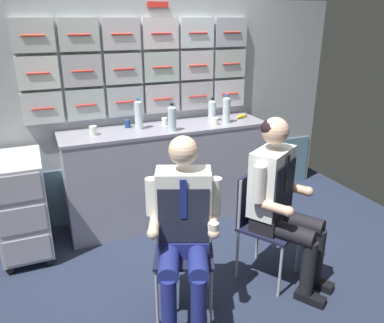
# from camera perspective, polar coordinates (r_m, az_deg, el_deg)

# --- Properties ---
(ground) EXTENTS (4.80, 4.80, 0.04)m
(ground) POSITION_cam_1_polar(r_m,az_deg,el_deg) (3.24, 1.40, -17.49)
(ground) COLOR #242C42
(galley_bulkhead) EXTENTS (4.20, 0.14, 2.15)m
(galley_bulkhead) POSITION_cam_1_polar(r_m,az_deg,el_deg) (3.93, -6.76, 7.75)
(galley_bulkhead) COLOR #A3A9AD
(galley_bulkhead) RESTS_ON ground
(galley_counter) EXTENTS (2.01, 0.53, 0.99)m
(galley_counter) POSITION_cam_1_polar(r_m,az_deg,el_deg) (3.89, -3.77, -1.84)
(galley_counter) COLOR #9997A7
(galley_counter) RESTS_ON ground
(service_trolley) EXTENTS (0.40, 0.65, 0.89)m
(service_trolley) POSITION_cam_1_polar(r_m,az_deg,el_deg) (3.61, -23.89, -5.80)
(service_trolley) COLOR black
(service_trolley) RESTS_ON ground
(folding_chair_left) EXTENTS (0.52, 0.52, 0.87)m
(folding_chair_left) POSITION_cam_1_polar(r_m,az_deg,el_deg) (2.76, -1.19, -10.83)
(folding_chair_left) COLOR #A8AAAF
(folding_chair_left) RESTS_ON ground
(crew_member_left) EXTENTS (0.55, 0.68, 1.29)m
(crew_member_left) POSITION_cam_1_polar(r_m,az_deg,el_deg) (2.53, -1.24, -9.30)
(crew_member_left) COLOR black
(crew_member_left) RESTS_ON ground
(folding_chair_right) EXTENTS (0.55, 0.55, 0.87)m
(folding_chair_right) POSITION_cam_1_polar(r_m,az_deg,el_deg) (3.08, 9.99, -7.61)
(folding_chair_right) COLOR #A8AAAF
(folding_chair_right) RESTS_ON ground
(crew_member_right) EXTENTS (0.63, 0.71, 1.32)m
(crew_member_right) POSITION_cam_1_polar(r_m,az_deg,el_deg) (2.93, 13.01, -4.93)
(crew_member_right) COLOR black
(crew_member_right) RESTS_ON ground
(water_bottle_short) EXTENTS (0.07, 0.07, 0.30)m
(water_bottle_short) POSITION_cam_1_polar(r_m,az_deg,el_deg) (3.64, -7.94, 6.93)
(water_bottle_short) COLOR silver
(water_bottle_short) RESTS_ON galley_counter
(water_bottle_blue_cap) EXTENTS (0.08, 0.08, 0.24)m
(water_bottle_blue_cap) POSITION_cam_1_polar(r_m,az_deg,el_deg) (3.91, 2.99, 7.61)
(water_bottle_blue_cap) COLOR silver
(water_bottle_blue_cap) RESTS_ON galley_counter
(water_bottle_tall) EXTENTS (0.08, 0.08, 0.26)m
(water_bottle_tall) POSITION_cam_1_polar(r_m,az_deg,el_deg) (3.56, -2.97, 6.46)
(water_bottle_tall) COLOR silver
(water_bottle_tall) RESTS_ON galley_counter
(water_bottle_clear) EXTENTS (0.07, 0.07, 0.29)m
(water_bottle_clear) POSITION_cam_1_polar(r_m,az_deg,el_deg) (3.85, 5.14, 7.70)
(water_bottle_clear) COLOR silver
(water_bottle_clear) RESTS_ON galley_counter
(paper_cup_tan) EXTENTS (0.06, 0.06, 0.07)m
(paper_cup_tan) POSITION_cam_1_polar(r_m,az_deg,el_deg) (3.74, -9.54, 5.59)
(paper_cup_tan) COLOR navy
(paper_cup_tan) RESTS_ON galley_counter
(coffee_cup_spare) EXTENTS (0.07, 0.07, 0.08)m
(coffee_cup_spare) POSITION_cam_1_polar(r_m,az_deg,el_deg) (3.55, -14.46, 4.49)
(coffee_cup_spare) COLOR white
(coffee_cup_spare) RESTS_ON galley_counter
(paper_cup_blue) EXTENTS (0.07, 0.07, 0.07)m
(paper_cup_blue) POSITION_cam_1_polar(r_m,az_deg,el_deg) (3.80, 3.45, 6.02)
(paper_cup_blue) COLOR white
(paper_cup_blue) RESTS_ON galley_counter
(coffee_cup_white) EXTENTS (0.06, 0.06, 0.07)m
(coffee_cup_white) POSITION_cam_1_polar(r_m,az_deg,el_deg) (3.80, -4.10, 6.01)
(coffee_cup_white) COLOR white
(coffee_cup_white) RESTS_ON galley_counter
(snack_banana) EXTENTS (0.17, 0.10, 0.04)m
(snack_banana) POSITION_cam_1_polar(r_m,az_deg,el_deg) (4.08, 7.38, 6.69)
(snack_banana) COLOR yellow
(snack_banana) RESTS_ON galley_counter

